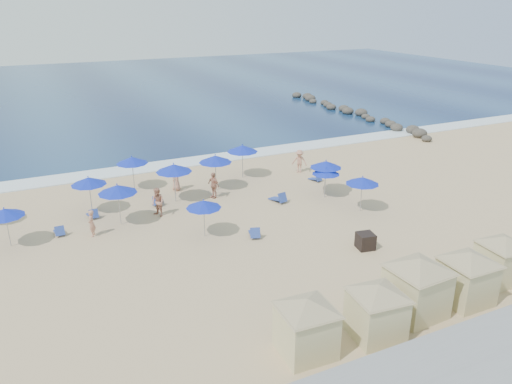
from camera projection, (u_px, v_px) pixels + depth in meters
ground at (266, 237)px, 28.68m from camera, size 160.00×160.00×0.00m
ocean at (102, 91)px, 74.98m from camera, size 160.00×80.00×0.06m
surf_line at (183, 163)px, 41.72m from camera, size 160.00×2.50×0.08m
seawall at (442, 377)px, 17.08m from camera, size 160.00×6.10×1.22m
rock_jetty at (352, 112)px, 59.19m from camera, size 2.56×26.66×0.96m
trash_bin at (365, 241)px, 27.24m from camera, size 1.03×1.03×0.88m
cabana_0 at (306, 319)px, 18.76m from camera, size 4.22×4.22×2.65m
cabana_1 at (377, 304)px, 19.74m from camera, size 4.15×4.15×2.61m
cabana_2 at (418, 279)px, 21.10m from camera, size 4.71×4.71×2.96m
cabana_3 at (468, 270)px, 22.05m from camera, size 4.34×4.34×2.73m
cabana_4 at (503, 253)px, 23.80m from camera, size 4.08×4.08×2.56m
umbrella_1 at (5, 213)px, 26.90m from camera, size 2.05×2.05×2.34m
umbrella_2 at (88, 181)px, 31.18m from camera, size 2.21×2.21×2.51m
umbrella_3 at (117, 189)px, 29.50m from camera, size 2.33×2.33×2.65m
umbrella_4 at (132, 160)px, 35.18m from camera, size 2.22×2.22×2.53m
umbrella_5 at (174, 168)px, 32.95m from camera, size 2.41×2.41×2.74m
umbrella_6 at (204, 204)px, 28.08m from camera, size 2.02×2.02×2.30m
umbrella_7 at (215, 159)px, 35.06m from camera, size 2.34×2.34×2.67m
umbrella_8 at (326, 171)px, 33.87m from camera, size 1.91×1.91×2.17m
umbrella_9 at (242, 148)px, 37.59m from camera, size 2.33×2.33×2.65m
umbrella_10 at (326, 164)px, 34.37m from camera, size 2.20×2.20×2.50m
umbrella_11 at (362, 181)px, 31.50m from camera, size 2.12×2.12×2.41m
beach_chair_0 at (59, 231)px, 28.91m from camera, size 0.59×1.21×0.65m
beach_chair_1 at (93, 214)px, 31.19m from camera, size 0.67×1.26×0.66m
beach_chair_2 at (157, 201)px, 33.18m from camera, size 0.99×1.38×0.70m
beach_chair_3 at (255, 233)px, 28.65m from camera, size 0.95×1.39×0.70m
beach_chair_4 at (279, 198)px, 33.60m from camera, size 0.87×1.47×0.76m
beach_chair_5 at (316, 178)px, 37.53m from camera, size 0.68×1.18×0.62m
beachgoer_0 at (92, 223)px, 28.56m from camera, size 0.54×0.67×1.59m
beachgoer_1 at (158, 202)px, 31.20m from camera, size 1.01×1.11×1.85m
beachgoer_2 at (213, 185)px, 34.14m from camera, size 0.77×1.15×1.82m
beachgoer_3 at (299, 161)px, 39.19m from camera, size 1.34×1.30×1.84m
beachgoer_4 at (176, 179)px, 35.48m from camera, size 0.63×0.90×1.76m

